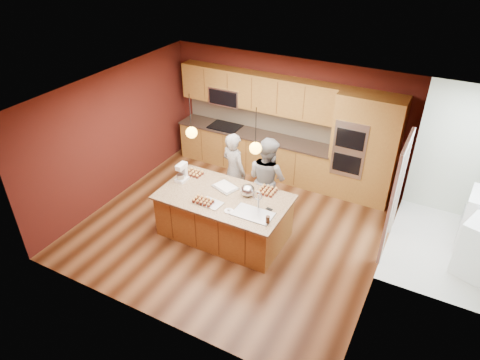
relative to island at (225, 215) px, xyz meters
The scene contains 24 objects.
floor 0.52m from the island, 84.43° to the left, with size 5.50×5.50×0.00m, color #3F200E.
ceiling 2.27m from the island, 84.43° to the left, with size 5.50×5.50×0.00m, color white.
wall_back 2.91m from the island, 89.46° to the left, with size 5.50×5.50×0.00m, color #4E1A14.
wall_front 2.41m from the island, 89.33° to the right, with size 5.50×5.50×0.00m, color #4E1A14.
wall_left 2.88m from the island, behind, with size 5.00×5.00×0.00m, color #4E1A14.
wall_right 2.93m from the island, ahead, with size 5.00×5.00×0.00m, color #4E1A14.
cabinet_run 2.65m from the island, 104.58° to the left, with size 3.74×0.64×2.30m.
oven_column 3.17m from the island, 52.75° to the left, with size 1.30×0.62×2.30m.
doorway_trim 3.02m from the island, 21.15° to the left, with size 0.08×1.11×2.20m, color silver, non-canonical shape.
pendant_left 1.68m from the island, behind, with size 0.20×0.20×0.80m.
pendant_right 1.67m from the island, ahead, with size 0.20×0.20×0.80m.
island is the anchor object (origin of this frame).
person_left 1.04m from the island, 108.36° to the left, with size 0.61×0.40×1.66m, color black.
person_right 1.09m from the island, 65.25° to the left, with size 0.84×0.65×1.73m, color slate.
stand_mixer 1.15m from the island, behind, with size 0.19×0.26×0.35m.
sheet_cake 0.53m from the island, 115.60° to the left, with size 0.53×0.46×0.05m.
cooling_rack 0.54m from the island, 106.93° to the right, with size 0.39×0.28×0.02m, color silver.
mixing_bowl 0.68m from the island, 33.48° to the left, with size 0.26×0.26×0.22m, color #B9BDC1.
plate 0.63m from the island, 50.58° to the right, with size 0.16×0.16×0.01m, color white.
tumbler 1.18m from the island, 18.49° to the right, with size 0.07×0.07×0.14m, color #361E10.
phone 0.98m from the island, ahead, with size 0.11×0.06×0.01m, color black.
cupcakes_left 1.08m from the island, 156.46° to the left, with size 0.34×0.25×0.08m, color gold, non-canonical shape.
cupcakes_rack 0.63m from the island, 123.49° to the right, with size 0.37×0.22×0.07m, color gold, non-canonical shape.
cupcakes_right 0.92m from the island, 38.34° to the left, with size 0.32×0.32×0.07m, color gold, non-canonical shape.
Camera 1 is at (3.20, -5.76, 5.22)m, focal length 32.00 mm.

